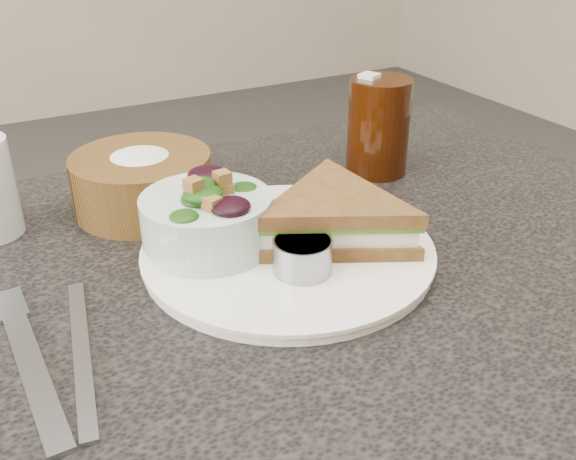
# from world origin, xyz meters

# --- Properties ---
(dinner_plate) EXTENTS (0.28, 0.28, 0.01)m
(dinner_plate) POSITION_xyz_m (0.04, 0.02, 0.76)
(dinner_plate) COLOR white
(dinner_plate) RESTS_ON dining_table
(sandwich) EXTENTS (0.25, 0.25, 0.05)m
(sandwich) POSITION_xyz_m (0.09, 0.01, 0.79)
(sandwich) COLOR brown
(sandwich) RESTS_ON dinner_plate
(salad_bowl) EXTENTS (0.16, 0.16, 0.07)m
(salad_bowl) POSITION_xyz_m (-0.03, 0.06, 0.80)
(salad_bowl) COLOR #B5CCBE
(salad_bowl) RESTS_ON dinner_plate
(dressing_ramekin) EXTENTS (0.07, 0.07, 0.03)m
(dressing_ramekin) POSITION_xyz_m (0.03, -0.02, 0.78)
(dressing_ramekin) COLOR gray
(dressing_ramekin) RESTS_ON dinner_plate
(orange_wedge) EXTENTS (0.07, 0.07, 0.03)m
(orange_wedge) POSITION_xyz_m (0.05, 0.12, 0.78)
(orange_wedge) COLOR #FF640D
(orange_wedge) RESTS_ON dinner_plate
(fork) EXTENTS (0.02, 0.19, 0.01)m
(fork) POSITION_xyz_m (-0.21, -0.03, 0.75)
(fork) COLOR #9A9DA3
(fork) RESTS_ON dining_table
(knife) EXTENTS (0.05, 0.20, 0.00)m
(knife) POSITION_xyz_m (-0.17, -0.03, 0.75)
(knife) COLOR #9EA3A9
(knife) RESTS_ON dining_table
(bread_basket) EXTENTS (0.17, 0.17, 0.09)m
(bread_basket) POSITION_xyz_m (-0.05, 0.20, 0.79)
(bread_basket) COLOR brown
(bread_basket) RESTS_ON dining_table
(cola_glass) EXTENTS (0.08, 0.08, 0.13)m
(cola_glass) POSITION_xyz_m (0.24, 0.16, 0.82)
(cola_glass) COLOR black
(cola_glass) RESTS_ON dining_table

